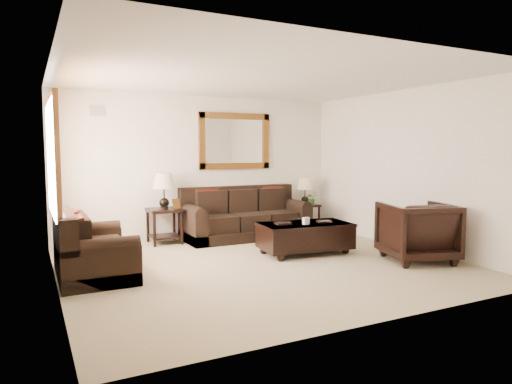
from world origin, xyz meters
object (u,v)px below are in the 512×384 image
end_table_left (164,198)px  end_table_right (305,196)px  coffee_table (305,235)px  armchair (417,229)px  sofa (244,219)px  loveseat (90,252)px

end_table_left → end_table_right: size_ratio=1.15×
coffee_table → end_table_left: bearing=141.2°
end_table_left → armchair: bearing=-44.5°
end_table_right → coffee_table: bearing=-122.7°
end_table_left → armchair: size_ratio=1.29×
end_table_left → coffee_table: (1.81, -1.82, -0.52)m
end_table_right → armchair: size_ratio=1.11×
sofa → end_table_right: 1.54m
end_table_right → loveseat: bearing=-159.1°
loveseat → sofa: bearing=-62.9°
coffee_table → armchair: armchair is taller
loveseat → end_table_left: 2.28m
sofa → end_table_right: end_table_right is taller
loveseat → armchair: bearing=-106.4°
loveseat → coffee_table: (3.28, -0.15, -0.01)m
end_table_right → armchair: (0.05, -3.04, -0.22)m
end_table_left → coffee_table: 2.62m
sofa → loveseat: size_ratio=1.52×
loveseat → armchair: size_ratio=1.58×
armchair → sofa: bearing=-43.9°
end_table_right → coffee_table: end_table_right is taller
sofa → coffee_table: 1.71m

